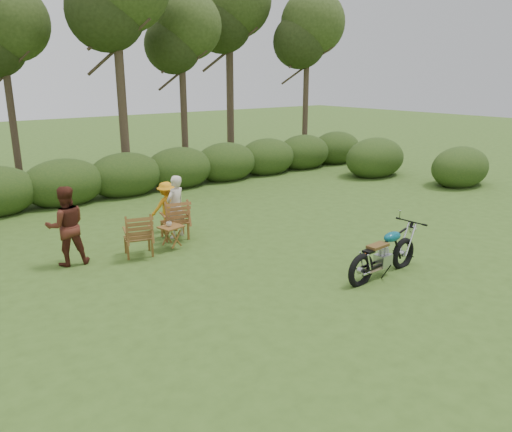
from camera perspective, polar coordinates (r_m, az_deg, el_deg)
ground at (r=9.88m, az=7.34°, el=-7.12°), size 80.00×80.00×0.00m
tree_line at (r=17.54m, az=-14.91°, el=15.31°), size 22.52×11.62×8.14m
motorcycle at (r=10.28m, az=14.18°, el=-6.55°), size 1.99×0.84×1.12m
lawn_chair_right at (r=12.29m, az=-9.20°, el=-2.51°), size 0.82×0.82×0.98m
lawn_chair_left at (r=11.33m, az=-13.19°, el=-4.35°), size 0.82×0.82×0.96m
side_table at (r=11.49m, az=-9.63°, el=-2.44°), size 0.60×0.53×0.54m
cup at (r=11.41m, az=-9.92°, el=-0.91°), size 0.14×0.14×0.10m
adult_a at (r=12.37m, az=-9.02°, el=-2.38°), size 0.65×0.54×1.53m
adult_b at (r=11.22m, az=-20.45°, el=-5.16°), size 0.91×0.76×1.67m
child at (r=12.88m, az=-10.04°, el=-1.68°), size 0.84×0.51×1.27m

